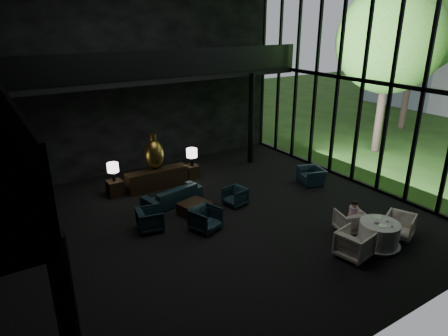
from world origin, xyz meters
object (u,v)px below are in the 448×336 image
table_lamp_left (113,168)px  side_table_right (192,172)px  dining_chair_west (355,241)px  console (157,179)px  coffee_table (195,209)px  child (354,210)px  lounge_armchair_west (150,219)px  dining_chair_east (400,224)px  bronze_urn (154,154)px  side_table_left (115,188)px  lounge_armchair_south (206,218)px  table_lamp_right (192,154)px  dining_table (378,236)px  dining_chair_north (350,220)px  lounge_armchair_east (235,196)px  window_armchair (312,174)px  sofa (172,191)px

table_lamp_left → side_table_right: bearing=0.0°
dining_chair_west → console: bearing=9.3°
coffee_table → child: child is taller
lounge_armchair_west → dining_chair_east: 7.52m
bronze_urn → side_table_left: 1.92m
lounge_armchair_south → child: bearing=-53.0°
dining_chair_east → table_lamp_right: bearing=179.2°
side_table_left → side_table_right: side_table_left is taller
console → dining_chair_west: 7.75m
dining_table → lounge_armchair_south: bearing=136.6°
bronze_urn → table_lamp_left: bronze_urn is taller
console → side_table_right: size_ratio=4.30×
bronze_urn → lounge_armchair_south: bearing=-91.2°
lounge_armchair_south → dining_chair_west: size_ratio=0.88×
dining_chair_north → lounge_armchair_east: bearing=-43.7°
lounge_armchair_south → window_armchair: lounge_armchair_south is taller
lounge_armchair_west → lounge_armchair_south: bearing=-112.0°
table_lamp_right → window_armchair: 4.83m
console → dining_chair_north: bearing=-60.4°
dining_chair_west → table_lamp_right: bearing=-2.7°
sofa → coffee_table: size_ratio=2.45×
console → coffee_table: size_ratio=2.59×
side_table_right → dining_chair_west: 7.58m
side_table_right → lounge_armchair_west: (-3.11, -3.10, 0.11)m
dining_table → coffee_table: bearing=126.9°
console → coffee_table: (0.16, -2.73, -0.17)m
table_lamp_left → lounge_armchair_west: size_ratio=0.89×
table_lamp_right → side_table_right: bearing=90.0°
side_table_right → window_armchair: 4.83m
lounge_armchair_south → window_armchair: bearing=-8.9°
console → dining_chair_north: 7.23m
child → sofa: bearing=-52.5°
dining_chair_west → side_table_right: bearing=-2.7°
dining_chair_west → lounge_armchair_south: bearing=27.2°
sofa → window_armchair: (5.41, -1.37, -0.04)m
side_table_right → dining_chair_east: 8.08m
lounge_armchair_west → lounge_armchair_east: (3.19, 0.05, -0.06)m
coffee_table → dining_chair_north: dining_chair_north is taller
side_table_left → lounge_armchair_west: size_ratio=0.76×
console → sofa: sofa is taller
window_armchair → side_table_right: bearing=-115.3°
console → table_lamp_right: 1.75m
lounge_armchair_west → dining_chair_east: (6.10, -4.40, 0.03)m
bronze_urn → table_lamp_right: 1.62m
window_armchair → dining_chair_east: 4.49m
table_lamp_right → coffee_table: 3.33m
bronze_urn → lounge_armchair_west: (-1.51, -3.06, -0.96)m
bronze_urn → lounge_armchair_south: size_ratio=1.62×
table_lamp_left → coffee_table: bearing=-59.1°
console → lounge_armchair_south: lounge_armchair_south is taller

